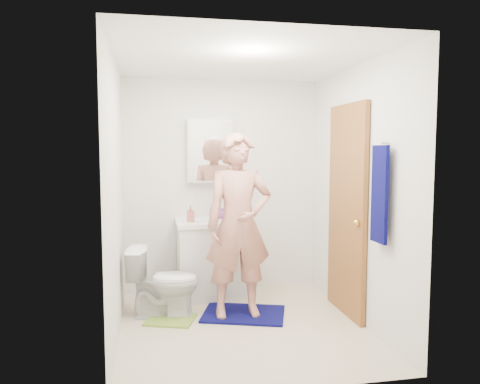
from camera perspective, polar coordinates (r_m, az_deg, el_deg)
name	(u,v)px	position (r m, az deg, el deg)	size (l,w,h in m)	color
floor	(242,327)	(4.47, 0.29, -16.12)	(2.20, 2.40, 0.02)	beige
ceiling	(243,58)	(4.24, 0.31, 16.02)	(2.20, 2.40, 0.02)	white
wall_back	(222,186)	(5.37, -2.21, 0.77)	(2.20, 0.02, 2.40)	silver
wall_front	(279,214)	(3.01, 4.78, -2.71)	(2.20, 0.02, 2.40)	silver
wall_left	(115,198)	(4.12, -15.04, -0.75)	(0.02, 2.40, 2.40)	silver
wall_right	(358,194)	(4.53, 14.21, -0.20)	(0.02, 2.40, 2.40)	silver
vanity_cabinet	(213,261)	(5.19, -3.33, -8.35)	(0.75, 0.55, 0.80)	white
countertop	(213,222)	(5.10, -3.36, -3.71)	(0.79, 0.59, 0.05)	white
sink_basin	(213,221)	(5.10, -3.36, -3.54)	(0.40, 0.40, 0.03)	white
faucet	(210,212)	(5.27, -3.62, -2.50)	(0.03, 0.03, 0.12)	silver
medicine_cabinet	(210,151)	(5.26, -3.73, 5.03)	(0.50, 0.12, 0.70)	white
mirror_panel	(210,151)	(5.20, -3.64, 5.03)	(0.46, 0.01, 0.66)	white
door	(347,210)	(4.67, 12.88, -2.19)	(0.05, 0.80, 2.05)	#A0612C
door_knob	(357,223)	(4.37, 14.07, -3.69)	(0.07, 0.07, 0.07)	gold
towel	(380,194)	(3.98, 16.65, -0.26)	(0.03, 0.24, 0.80)	#08084C
towel_hook	(386,143)	(3.98, 17.32, 5.77)	(0.02, 0.02, 0.06)	silver
toilet	(164,282)	(4.66, -9.30, -10.72)	(0.38, 0.67, 0.68)	white
bath_mat	(244,314)	(4.72, 0.45, -14.64)	(0.78, 0.56, 0.02)	#08084C
green_rug	(170,320)	(4.63, -8.48, -15.13)	(0.44, 0.37, 0.02)	#7CA336
soap_dispenser	(191,214)	(4.97, -6.05, -2.65)	(0.08, 0.08, 0.18)	#AE5851
toothbrush_cup	(221,214)	(5.22, -2.30, -2.65)	(0.13, 0.13, 0.10)	#954598
man	(239,225)	(4.46, -0.16, -4.07)	(0.64, 0.42, 1.75)	tan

